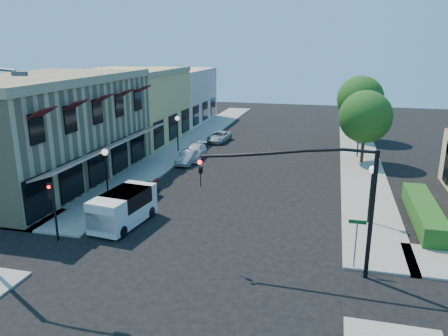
% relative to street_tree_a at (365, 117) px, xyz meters
% --- Properties ---
extents(ground, '(120.00, 120.00, 0.00)m').
position_rel_street_tree_a_xyz_m(ground, '(-8.80, -22.00, -4.19)').
color(ground, black).
rests_on(ground, ground).
extents(sidewalk_left, '(3.50, 50.00, 0.12)m').
position_rel_street_tree_a_xyz_m(sidewalk_left, '(-17.55, 5.00, -4.13)').
color(sidewalk_left, gray).
rests_on(sidewalk_left, ground).
extents(sidewalk_right, '(3.50, 50.00, 0.12)m').
position_rel_street_tree_a_xyz_m(sidewalk_right, '(-0.05, 5.00, -4.13)').
color(sidewalk_right, gray).
rests_on(sidewalk_right, ground).
extents(curb_red_strip, '(0.25, 10.00, 0.06)m').
position_rel_street_tree_a_xyz_m(curb_red_strip, '(-15.70, -14.00, -4.19)').
color(curb_red_strip, maroon).
rests_on(curb_red_strip, ground).
extents(corner_brick_building, '(11.77, 18.20, 8.10)m').
position_rel_street_tree_a_xyz_m(corner_brick_building, '(-24.25, -11.00, -0.19)').
color(corner_brick_building, tan).
rests_on(corner_brick_building, ground).
extents(yellow_stucco_building, '(10.00, 12.00, 7.60)m').
position_rel_street_tree_a_xyz_m(yellow_stucco_building, '(-24.30, 4.00, -0.39)').
color(yellow_stucco_building, '#DAB162').
rests_on(yellow_stucco_building, ground).
extents(pink_stucco_building, '(10.00, 12.00, 7.00)m').
position_rel_street_tree_a_xyz_m(pink_stucco_building, '(-24.30, 16.00, -0.69)').
color(pink_stucco_building, beige).
rests_on(pink_stucco_building, ground).
extents(hedge, '(1.40, 8.00, 1.10)m').
position_rel_street_tree_a_xyz_m(hedge, '(2.90, -13.00, -4.19)').
color(hedge, '#204F16').
rests_on(hedge, ground).
extents(street_tree_a, '(4.56, 4.56, 6.48)m').
position_rel_street_tree_a_xyz_m(street_tree_a, '(0.00, 0.00, 0.00)').
color(street_tree_a, '#2F1E13').
rests_on(street_tree_a, ground).
extents(street_tree_b, '(4.94, 4.94, 7.02)m').
position_rel_street_tree_a_xyz_m(street_tree_b, '(0.00, 10.00, 0.35)').
color(street_tree_b, '#2F1E13').
rests_on(street_tree_b, ground).
extents(signal_mast_arm, '(8.01, 0.39, 6.00)m').
position_rel_street_tree_a_xyz_m(signal_mast_arm, '(-2.94, -20.50, -0.11)').
color(signal_mast_arm, black).
rests_on(signal_mast_arm, ground).
extents(secondary_signal, '(0.28, 0.42, 3.32)m').
position_rel_street_tree_a_xyz_m(secondary_signal, '(-16.80, -20.59, -1.88)').
color(secondary_signal, black).
rests_on(secondary_signal, ground).
extents(street_name_sign, '(0.80, 0.06, 2.50)m').
position_rel_street_tree_a_xyz_m(street_name_sign, '(-1.30, -19.80, -2.50)').
color(street_name_sign, '#595B5E').
rests_on(street_name_sign, ground).
extents(lamppost_left_near, '(0.44, 0.44, 3.57)m').
position_rel_street_tree_a_xyz_m(lamppost_left_near, '(-17.30, -14.00, -1.46)').
color(lamppost_left_near, black).
rests_on(lamppost_left_near, ground).
extents(lamppost_left_far, '(0.44, 0.44, 3.57)m').
position_rel_street_tree_a_xyz_m(lamppost_left_far, '(-17.30, 0.00, -1.46)').
color(lamppost_left_far, black).
rests_on(lamppost_left_far, ground).
extents(lamppost_right_near, '(0.44, 0.44, 3.57)m').
position_rel_street_tree_a_xyz_m(lamppost_right_near, '(-0.30, -14.00, -1.46)').
color(lamppost_right_near, black).
rests_on(lamppost_right_near, ground).
extents(lamppost_right_far, '(0.44, 0.44, 3.57)m').
position_rel_street_tree_a_xyz_m(lamppost_right_far, '(-0.30, 2.00, -1.46)').
color(lamppost_right_far, black).
rests_on(lamppost_right_far, ground).
extents(white_van, '(2.46, 4.72, 2.01)m').
position_rel_street_tree_a_xyz_m(white_van, '(-14.27, -17.72, -3.03)').
color(white_van, silver).
rests_on(white_van, ground).
extents(parked_car_a, '(1.84, 3.96, 1.31)m').
position_rel_street_tree_a_xyz_m(parked_car_a, '(-15.00, -14.04, -3.54)').
color(parked_car_a, black).
rests_on(parked_car_a, ground).
extents(parked_car_b, '(1.26, 3.52, 1.16)m').
position_rel_street_tree_a_xyz_m(parked_car_b, '(-15.00, -3.82, -3.62)').
color(parked_car_b, '#979A9C').
rests_on(parked_car_b, ground).
extents(parked_car_c, '(1.98, 4.39, 1.25)m').
position_rel_street_tree_a_xyz_m(parked_car_c, '(-15.00, -2.00, -3.57)').
color(parked_car_c, silver).
rests_on(parked_car_c, ground).
extents(parked_car_d, '(2.19, 4.22, 1.14)m').
position_rel_street_tree_a_xyz_m(parked_car_d, '(-14.58, 5.54, -3.63)').
color(parked_car_d, '#B0B2B5').
rests_on(parked_car_d, ground).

